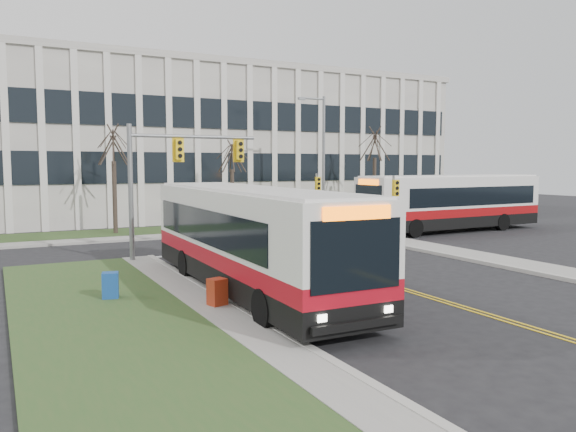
# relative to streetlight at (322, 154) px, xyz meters

# --- Properties ---
(ground) EXTENTS (120.00, 120.00, 0.00)m
(ground) POSITION_rel_streetlight_xyz_m (-8.03, -16.20, -5.19)
(ground) COLOR black
(ground) RESTS_ON ground
(grass_verge) EXTENTS (5.00, 26.00, 0.12)m
(grass_verge) POSITION_rel_streetlight_xyz_m (-18.03, -21.20, -5.13)
(grass_verge) COLOR #2D4D21
(grass_verge) RESTS_ON ground
(sidewalk_west) EXTENTS (1.20, 26.00, 0.14)m
(sidewalk_west) POSITION_rel_streetlight_xyz_m (-15.03, -21.20, -5.12)
(sidewalk_west) COLOR #9E9B93
(sidewalk_west) RESTS_ON ground
(sidewalk_cross) EXTENTS (44.00, 1.60, 0.14)m
(sidewalk_cross) POSITION_rel_streetlight_xyz_m (-3.03, -1.00, -5.12)
(sidewalk_cross) COLOR #9E9B93
(sidewalk_cross) RESTS_ON ground
(building_lawn) EXTENTS (44.00, 5.00, 0.12)m
(building_lawn) POSITION_rel_streetlight_xyz_m (-3.03, 1.80, -5.13)
(building_lawn) COLOR #2D4D21
(building_lawn) RESTS_ON ground
(office_building) EXTENTS (40.00, 16.00, 12.00)m
(office_building) POSITION_rel_streetlight_xyz_m (-3.03, 13.80, 0.81)
(office_building) COLOR beige
(office_building) RESTS_ON ground
(mast_arm_signal) EXTENTS (6.11, 0.38, 6.20)m
(mast_arm_signal) POSITION_rel_streetlight_xyz_m (-13.65, -9.04, -0.94)
(mast_arm_signal) COLOR slate
(mast_arm_signal) RESTS_ON ground
(signal_pole_near) EXTENTS (0.34, 0.39, 3.80)m
(signal_pole_near) POSITION_rel_streetlight_xyz_m (-0.83, -9.30, -2.69)
(signal_pole_near) COLOR slate
(signal_pole_near) RESTS_ON ground
(signal_pole_far) EXTENTS (0.34, 0.39, 3.80)m
(signal_pole_far) POSITION_rel_streetlight_xyz_m (-0.83, -0.80, -2.69)
(signal_pole_far) COLOR slate
(signal_pole_far) RESTS_ON ground
(streetlight) EXTENTS (2.15, 0.25, 9.20)m
(streetlight) POSITION_rel_streetlight_xyz_m (0.00, 0.00, 0.00)
(streetlight) COLOR slate
(streetlight) RESTS_ON ground
(directory_sign) EXTENTS (1.50, 0.12, 2.00)m
(directory_sign) POSITION_rel_streetlight_xyz_m (-5.53, 1.30, -4.02)
(directory_sign) COLOR slate
(directory_sign) RESTS_ON ground
(tree_left) EXTENTS (1.80, 1.80, 7.70)m
(tree_left) POSITION_rel_streetlight_xyz_m (-14.03, 1.80, 0.32)
(tree_left) COLOR #42352B
(tree_left) RESTS_ON ground
(tree_mid) EXTENTS (1.80, 1.80, 6.82)m
(tree_mid) POSITION_rel_streetlight_xyz_m (-6.03, 2.00, -0.31)
(tree_mid) COLOR #42352B
(tree_mid) RESTS_ON ground
(tree_right) EXTENTS (1.80, 1.80, 8.25)m
(tree_right) POSITION_rel_streetlight_xyz_m (5.97, 1.80, 0.71)
(tree_right) COLOR #42352B
(tree_right) RESTS_ON ground
(bus_main) EXTENTS (3.19, 13.33, 3.54)m
(bus_main) POSITION_rel_streetlight_xyz_m (-13.03, -16.84, -3.43)
(bus_main) COLOR silver
(bus_main) RESTS_ON ground
(bus_cross) EXTENTS (13.68, 3.28, 3.63)m
(bus_cross) POSITION_rel_streetlight_xyz_m (6.02, -6.61, -3.38)
(bus_cross) COLOR silver
(bus_cross) RESTS_ON ground
(newspaper_box_blue) EXTENTS (0.59, 0.56, 0.95)m
(newspaper_box_blue) POSITION_rel_streetlight_xyz_m (-17.53, -15.95, -4.72)
(newspaper_box_blue) COLOR navy
(newspaper_box_blue) RESTS_ON ground
(newspaper_box_red) EXTENTS (0.60, 0.56, 0.95)m
(newspaper_box_red) POSITION_rel_streetlight_xyz_m (-14.83, -18.48, -4.72)
(newspaper_box_red) COLOR #9A2B13
(newspaper_box_red) RESTS_ON ground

